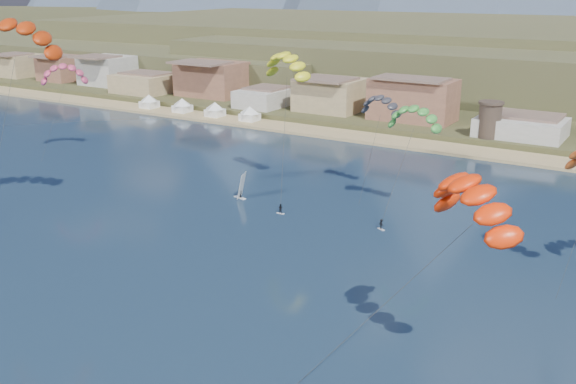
{
  "coord_description": "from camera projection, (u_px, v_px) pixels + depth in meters",
  "views": [
    {
      "loc": [
        44.34,
        -39.88,
        37.05
      ],
      "look_at": [
        0.0,
        32.0,
        10.0
      ],
      "focal_mm": 40.99,
      "sensor_mm": 36.0,
      "label": 1
    }
  ],
  "objects": [
    {
      "name": "ground",
      "position": [
        121.0,
        370.0,
        65.79
      ],
      "size": [
        2400.0,
        2400.0,
        0.0
      ],
      "primitive_type": "plane",
      "color": "black",
      "rests_on": "ground"
    },
    {
      "name": "beach",
      "position": [
        456.0,
        149.0,
        151.63
      ],
      "size": [
        2200.0,
        12.0,
        0.9
      ],
      "color": "tan",
      "rests_on": "ground"
    },
    {
      "name": "town",
      "position": [
        336.0,
        92.0,
        182.23
      ],
      "size": [
        400.0,
        24.0,
        12.0
      ],
      "color": "beige",
      "rests_on": "ground"
    },
    {
      "name": "watchtower",
      "position": [
        490.0,
        119.0,
        153.75
      ],
      "size": [
        5.82,
        5.82,
        8.6
      ],
      "color": "#47382D",
      "rests_on": "ground"
    },
    {
      "name": "beach_tents",
      "position": [
        197.0,
        104.0,
        188.7
      ],
      "size": [
        43.4,
        6.4,
        5.0
      ],
      "color": "white",
      "rests_on": "ground"
    },
    {
      "name": "kitesurfer_red",
      "position": [
        12.0,
        33.0,
        96.8
      ],
      "size": [
        14.88,
        18.05,
        33.44
      ],
      "color": "silver",
      "rests_on": "ground"
    },
    {
      "name": "kitesurfer_yellow",
      "position": [
        287.0,
        62.0,
        116.77
      ],
      "size": [
        13.33,
        17.26,
        27.68
      ],
      "color": "silver",
      "rests_on": "ground"
    },
    {
      "name": "kitesurfer_orange",
      "position": [
        475.0,
        194.0,
        59.67
      ],
      "size": [
        18.79,
        19.46,
        24.75
      ],
      "color": "silver",
      "rests_on": "ground"
    },
    {
      "name": "kitesurfer_green",
      "position": [
        414.0,
        115.0,
        104.87
      ],
      "size": [
        9.46,
        11.62,
        19.62
      ],
      "color": "silver",
      "rests_on": "ground"
    },
    {
      "name": "distant_kite_pink",
      "position": [
        63.0,
        70.0,
        141.48
      ],
      "size": [
        10.02,
        10.07,
        21.96
      ],
      "color": "#262626",
      "rests_on": "ground"
    },
    {
      "name": "distant_kite_dark",
      "position": [
        381.0,
        102.0,
        115.22
      ],
      "size": [
        8.66,
        6.37,
        19.68
      ],
      "color": "#262626",
      "rests_on": "ground"
    },
    {
      "name": "windsurfer",
      "position": [
        241.0,
        190.0,
        117.56
      ],
      "size": [
        2.75,
        3.03,
        4.7
      ],
      "color": "silver",
      "rests_on": "ground"
    }
  ]
}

